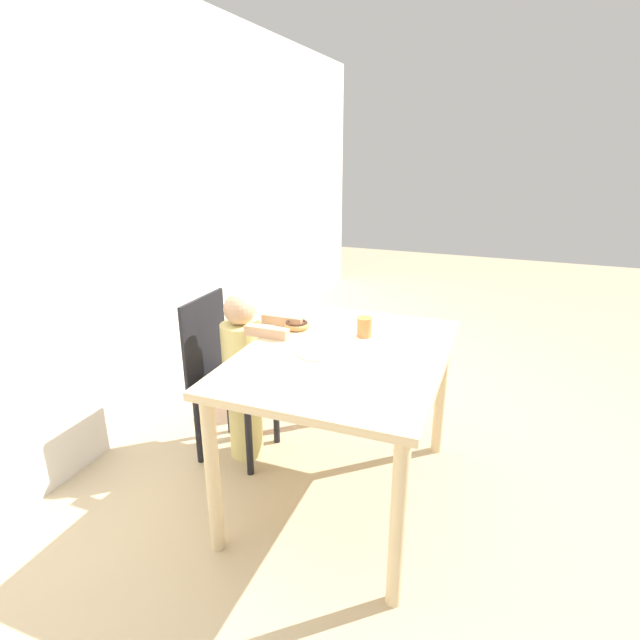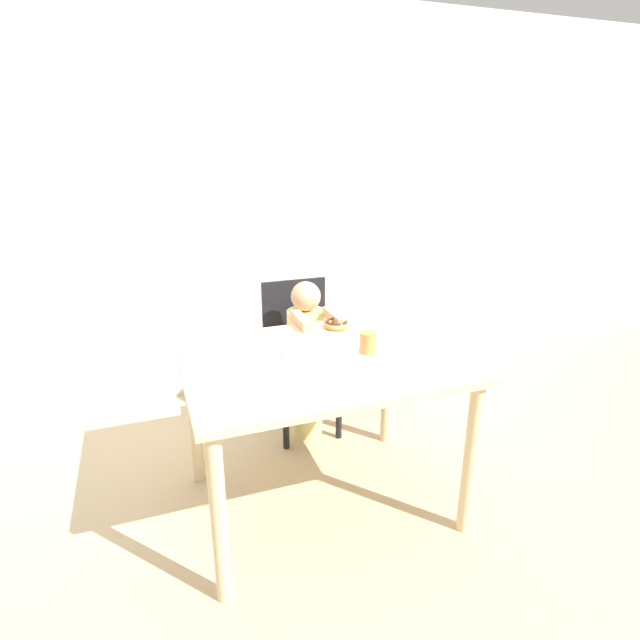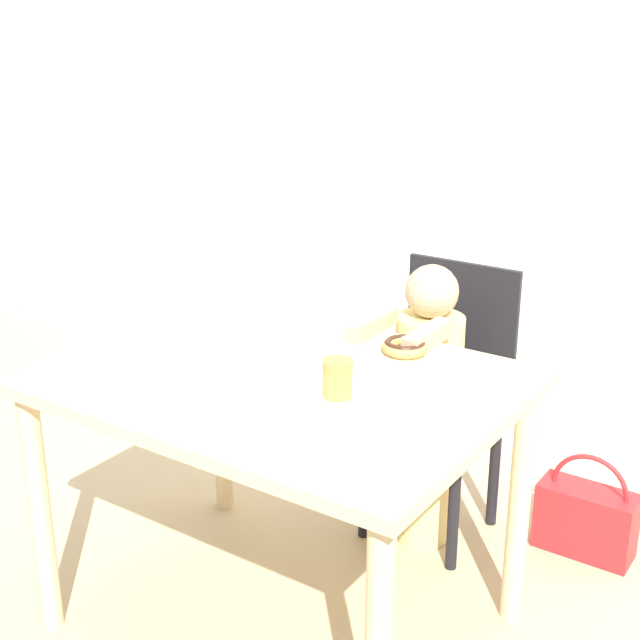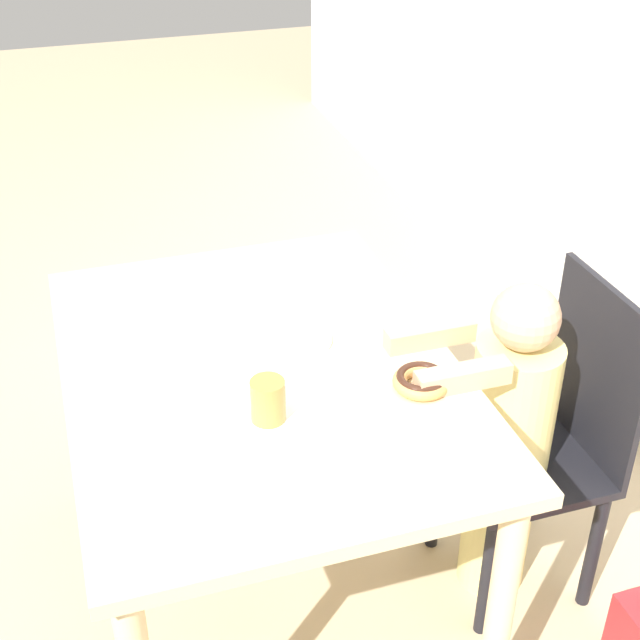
# 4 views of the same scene
# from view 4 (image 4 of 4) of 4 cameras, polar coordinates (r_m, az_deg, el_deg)

# --- Properties ---
(ground_plane) EXTENTS (12.00, 12.00, 0.00)m
(ground_plane) POSITION_cam_4_polar(r_m,az_deg,el_deg) (2.57, -3.22, -17.00)
(ground_plane) COLOR tan
(dining_table) EXTENTS (1.19, 0.89, 0.76)m
(dining_table) POSITION_cam_4_polar(r_m,az_deg,el_deg) (2.12, -3.75, -5.16)
(dining_table) COLOR beige
(dining_table) RESTS_ON ground_plane
(chair) EXTENTS (0.39, 0.37, 0.89)m
(chair) POSITION_cam_4_polar(r_m,az_deg,el_deg) (2.39, 14.22, -7.63)
(chair) COLOR black
(chair) RESTS_ON ground_plane
(child_figure) EXTENTS (0.23, 0.41, 0.94)m
(child_figure) POSITION_cam_4_polar(r_m,az_deg,el_deg) (2.32, 11.80, -7.67)
(child_figure) COLOR #E0D17F
(child_figure) RESTS_ON ground_plane
(donut) EXTENTS (0.13, 0.13, 0.04)m
(donut) POSITION_cam_4_polar(r_m,az_deg,el_deg) (1.99, 6.50, -3.86)
(donut) COLOR tan
(donut) RESTS_ON dining_table
(napkin) EXTENTS (0.37, 0.37, 0.00)m
(napkin) POSITION_cam_4_polar(r_m,az_deg,el_deg) (1.91, -3.64, -6.14)
(napkin) COLOR white
(napkin) RESTS_ON dining_table
(cup) EXTENTS (0.07, 0.07, 0.10)m
(cup) POSITION_cam_4_polar(r_m,az_deg,el_deg) (1.87, -3.35, -5.19)
(cup) COLOR orange
(cup) RESTS_ON dining_table
(plate) EXTENTS (0.18, 0.18, 0.01)m
(plate) POSITION_cam_4_polar(r_m,az_deg,el_deg) (2.14, -1.57, -1.29)
(plate) COLOR silver
(plate) RESTS_ON dining_table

